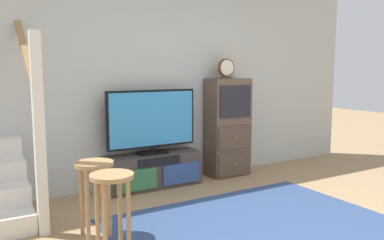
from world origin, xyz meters
name	(u,v)px	position (x,y,z in m)	size (l,w,h in m)	color
back_wall	(164,79)	(0.00, 2.46, 1.35)	(6.40, 0.12, 2.70)	#B2B7B2
area_rug	(253,225)	(0.00, 0.60, 0.01)	(2.60, 1.80, 0.01)	navy
media_console	(153,171)	(-0.30, 2.19, 0.21)	(1.22, 0.38, 0.42)	#423833
television	(152,120)	(-0.30, 2.22, 0.85)	(1.16, 0.22, 0.80)	black
side_cabinet	(228,127)	(0.84, 2.20, 0.67)	(0.58, 0.38, 1.35)	brown
desk_clock	(226,68)	(0.79, 2.19, 1.48)	(0.25, 0.08, 0.27)	#4C3823
bar_stool_near	(112,195)	(-1.36, 0.66, 0.51)	(0.34, 0.34, 0.68)	#A37A4C
bar_stool_far	(94,181)	(-1.36, 1.11, 0.51)	(0.34, 0.34, 0.68)	#A37A4C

